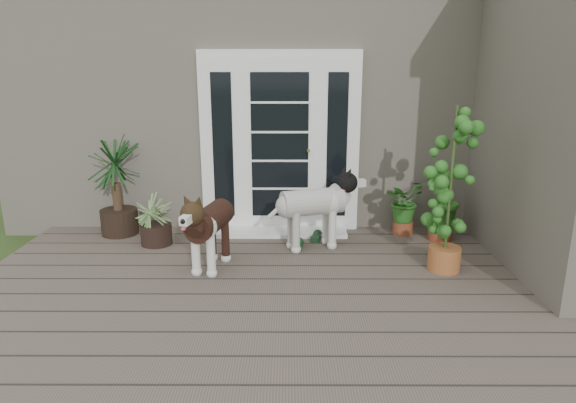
{
  "coord_description": "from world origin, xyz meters",
  "views": [
    {
      "loc": [
        -0.08,
        -3.35,
        2.1
      ],
      "look_at": [
        -0.1,
        1.75,
        0.7
      ],
      "focal_mm": 31.17,
      "sensor_mm": 36.0,
      "label": 1
    }
  ],
  "objects": [
    {
      "name": "deck",
      "position": [
        0.0,
        0.4,
        0.06
      ],
      "size": [
        6.2,
        4.6,
        0.12
      ],
      "primitive_type": "cube",
      "color": "#6B5B4C",
      "rests_on": "ground"
    },
    {
      "name": "house_main",
      "position": [
        0.0,
        4.65,
        1.55
      ],
      "size": [
        7.4,
        4.0,
        3.1
      ],
      "primitive_type": "cube",
      "color": "#665E54",
      "rests_on": "ground"
    },
    {
      "name": "door_unit",
      "position": [
        -0.2,
        2.6,
        1.19
      ],
      "size": [
        1.9,
        0.14,
        2.15
      ],
      "primitive_type": "cube",
      "color": "white",
      "rests_on": "deck"
    },
    {
      "name": "door_step",
      "position": [
        -0.2,
        2.4,
        0.14
      ],
      "size": [
        1.6,
        0.4,
        0.05
      ],
      "primitive_type": "cube",
      "color": "white",
      "rests_on": "deck"
    },
    {
      "name": "brindle_dog",
      "position": [
        -0.87,
        1.33,
        0.49
      ],
      "size": [
        0.57,
        0.95,
        0.73
      ],
      "primitive_type": null,
      "rotation": [
        0.0,
        0.0,
        2.91
      ],
      "color": "#351C13",
      "rests_on": "deck"
    },
    {
      "name": "white_dog",
      "position": [
        0.17,
        1.91,
        0.51
      ],
      "size": [
        1.01,
        0.68,
        0.77
      ],
      "primitive_type": null,
      "rotation": [
        0.0,
        0.0,
        -1.24
      ],
      "color": "white",
      "rests_on": "deck"
    },
    {
      "name": "spider_plant",
      "position": [
        -1.6,
        2.02,
        0.43
      ],
      "size": [
        0.76,
        0.76,
        0.62
      ],
      "primitive_type": null,
      "rotation": [
        0.0,
        0.0,
        0.39
      ],
      "color": "#90AB69",
      "rests_on": "deck"
    },
    {
      "name": "yucca",
      "position": [
        -2.14,
        2.39,
        0.72
      ],
      "size": [
        1.09,
        1.09,
        1.19
      ],
      "primitive_type": null,
      "rotation": [
        0.0,
        0.0,
        0.42
      ],
      "color": "black",
      "rests_on": "deck"
    },
    {
      "name": "herb_a",
      "position": [
        1.29,
        2.4,
        0.42
      ],
      "size": [
        0.66,
        0.66,
        0.6
      ],
      "primitive_type": "imported",
      "rotation": [
        0.0,
        0.0,
        0.68
      ],
      "color": "#26631C",
      "rests_on": "deck"
    },
    {
      "name": "herb_b",
      "position": [
        1.67,
        2.18,
        0.43
      ],
      "size": [
        0.58,
        0.58,
        0.62
      ],
      "primitive_type": "imported",
      "rotation": [
        0.0,
        0.0,
        2.49
      ],
      "color": "#225117",
      "rests_on": "deck"
    },
    {
      "name": "herb_c",
      "position": [
        2.27,
        2.34,
        0.38
      ],
      "size": [
        0.42,
        0.42,
        0.53
      ],
      "primitive_type": "imported",
      "rotation": [
        0.0,
        0.0,
        4.42
      ],
      "color": "#1C4D16",
      "rests_on": "deck"
    },
    {
      "name": "sapling",
      "position": [
        1.46,
        1.29,
        0.96
      ],
      "size": [
        0.57,
        0.57,
        1.68
      ],
      "primitive_type": null,
      "rotation": [
        0.0,
        0.0,
        0.16
      ],
      "color": "#1F4D16",
      "rests_on": "deck"
    },
    {
      "name": "clog_left",
      "position": [
        0.02,
        1.91,
        0.16
      ],
      "size": [
        0.15,
        0.27,
        0.08
      ],
      "primitive_type": null,
      "rotation": [
        0.0,
        0.0,
        -0.11
      ],
      "color": "#16391B",
      "rests_on": "deck"
    },
    {
      "name": "clog_right",
      "position": [
        0.23,
        2.17,
        0.16
      ],
      "size": [
        0.19,
        0.29,
        0.08
      ],
      "primitive_type": null,
      "rotation": [
        0.0,
        0.0,
        -0.26
      ],
      "color": "black",
      "rests_on": "deck"
    }
  ]
}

